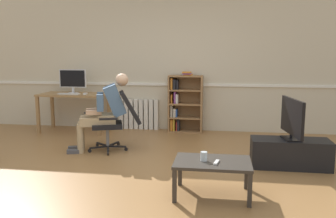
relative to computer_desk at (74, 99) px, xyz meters
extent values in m
plane|color=olive|center=(1.92, -2.15, -0.65)|extent=(18.00, 18.00, 0.00)
cube|color=beige|center=(1.92, 0.50, 0.70)|extent=(12.00, 0.10, 2.70)
cube|color=white|center=(1.92, 0.44, 0.27)|extent=(12.00, 0.03, 0.05)
cube|color=#9E7547|center=(-0.61, -0.30, -0.29)|extent=(0.06, 0.06, 0.72)
cube|color=#9E7547|center=(0.61, -0.30, -0.29)|extent=(0.06, 0.06, 0.72)
cube|color=#9E7547|center=(0.61, 0.30, -0.29)|extent=(0.06, 0.06, 0.72)
cube|color=#9E7547|center=(-0.61, 0.30, -0.29)|extent=(0.06, 0.06, 0.72)
cube|color=#9E7547|center=(0.00, 0.00, 0.08)|extent=(1.30, 0.68, 0.04)
cube|color=silver|center=(-0.04, 0.06, 0.11)|extent=(0.18, 0.14, 0.01)
cube|color=silver|center=(-0.04, 0.08, 0.16)|extent=(0.04, 0.02, 0.10)
cube|color=silver|center=(-0.04, 0.08, 0.39)|extent=(0.55, 0.02, 0.36)
cube|color=black|center=(-0.04, 0.07, 0.39)|extent=(0.51, 0.00, 0.32)
cube|color=white|center=(-0.04, -0.14, 0.11)|extent=(0.42, 0.12, 0.02)
cube|color=white|center=(0.29, -0.12, 0.12)|extent=(0.06, 0.10, 0.03)
cube|color=olive|center=(1.87, 0.27, -0.10)|extent=(0.03, 0.28, 1.11)
cube|color=olive|center=(2.50, 0.27, -0.10)|extent=(0.03, 0.28, 1.11)
cube|color=olive|center=(2.18, 0.41, -0.10)|extent=(0.63, 0.02, 1.11)
cube|color=olive|center=(2.18, 0.27, -0.64)|extent=(0.60, 0.28, 0.03)
cube|color=olive|center=(2.18, 0.27, -0.37)|extent=(0.60, 0.28, 0.03)
cube|color=olive|center=(2.18, 0.27, -0.10)|extent=(0.60, 0.28, 0.03)
cube|color=olive|center=(2.18, 0.27, 0.17)|extent=(0.60, 0.28, 0.03)
cube|color=olive|center=(2.18, 0.27, 0.45)|extent=(0.60, 0.28, 0.03)
cube|color=orange|center=(1.92, 0.28, -0.51)|extent=(0.05, 0.19, 0.22)
cube|color=beige|center=(1.92, 0.28, -0.24)|extent=(0.04, 0.19, 0.23)
cube|color=orange|center=(1.92, 0.29, 0.00)|extent=(0.03, 0.19, 0.17)
cube|color=orange|center=(1.92, 0.28, 0.30)|extent=(0.04, 0.19, 0.22)
cube|color=gold|center=(1.97, 0.26, -0.51)|extent=(0.02, 0.19, 0.23)
cube|color=beige|center=(1.97, 0.27, -0.27)|extent=(0.05, 0.19, 0.17)
cube|color=#89428E|center=(1.98, 0.27, 0.03)|extent=(0.03, 0.19, 0.23)
cube|color=black|center=(1.97, 0.27, 0.29)|extent=(0.05, 0.19, 0.20)
cube|color=red|center=(2.02, 0.28, -0.54)|extent=(0.03, 0.19, 0.17)
cube|color=#2D519E|center=(2.01, 0.28, -0.28)|extent=(0.03, 0.19, 0.15)
cube|color=white|center=(2.02, 0.27, 0.01)|extent=(0.04, 0.19, 0.18)
cube|color=black|center=(2.03, 0.28, 0.28)|extent=(0.04, 0.19, 0.18)
cube|color=black|center=(2.05, 0.26, -0.51)|extent=(0.04, 0.19, 0.23)
cube|color=orange|center=(2.23, 0.31, 0.47)|extent=(0.16, 0.22, 0.02)
cube|color=#89428E|center=(2.21, 0.28, 0.50)|extent=(0.16, 0.22, 0.02)
cube|color=orange|center=(2.20, 0.26, 0.52)|extent=(0.16, 0.22, 0.02)
cube|color=white|center=(0.85, 0.39, -0.35)|extent=(0.08, 0.08, 0.61)
cube|color=white|center=(0.95, 0.39, -0.35)|extent=(0.08, 0.08, 0.61)
cube|color=white|center=(1.06, 0.39, -0.35)|extent=(0.08, 0.08, 0.61)
cube|color=white|center=(1.16, 0.39, -0.35)|extent=(0.08, 0.08, 0.61)
cube|color=white|center=(1.27, 0.39, -0.35)|extent=(0.08, 0.08, 0.61)
cube|color=white|center=(1.37, 0.39, -0.35)|extent=(0.08, 0.08, 0.61)
cube|color=white|center=(1.47, 0.39, -0.35)|extent=(0.08, 0.08, 0.61)
cube|color=white|center=(1.58, 0.39, -0.35)|extent=(0.08, 0.08, 0.61)
cube|color=black|center=(1.14, -1.39, -0.59)|extent=(0.13, 0.30, 0.02)
cylinder|color=black|center=(1.18, -1.53, -0.63)|extent=(0.04, 0.06, 0.06)
cube|color=black|center=(1.24, -1.25, -0.59)|extent=(0.30, 0.04, 0.02)
cylinder|color=black|center=(1.39, -1.25, -0.63)|extent=(0.06, 0.02, 0.06)
cube|color=black|center=(1.14, -1.11, -0.59)|extent=(0.13, 0.30, 0.02)
cylinder|color=black|center=(1.18, -0.96, -0.63)|extent=(0.04, 0.06, 0.06)
cube|color=black|center=(0.97, -1.16, -0.59)|extent=(0.26, 0.20, 0.02)
cylinder|color=black|center=(0.85, -1.07, -0.63)|extent=(0.06, 0.05, 0.06)
cube|color=black|center=(0.97, -1.34, -0.59)|extent=(0.26, 0.21, 0.02)
cylinder|color=black|center=(0.85, -1.43, -0.63)|extent=(0.06, 0.05, 0.06)
cylinder|color=gray|center=(1.09, -1.25, -0.43)|extent=(0.05, 0.05, 0.30)
cube|color=black|center=(1.09, -1.25, -0.24)|extent=(0.58, 0.58, 0.07)
cube|color=black|center=(1.44, -1.13, 0.04)|extent=(0.45, 0.52, 0.52)
cube|color=black|center=(1.03, -1.00, -0.10)|extent=(0.28, 0.13, 0.03)
cube|color=black|center=(1.19, -1.49, -0.10)|extent=(0.28, 0.13, 0.03)
cube|color=tan|center=(1.09, -1.25, -0.14)|extent=(0.35, 0.40, 0.14)
cube|color=#476689|center=(1.21, -1.21, 0.16)|extent=(0.45, 0.44, 0.52)
sphere|color=#D6A884|center=(1.32, -1.17, 0.47)|extent=(0.20, 0.20, 0.20)
cube|color=black|center=(0.82, -1.34, -0.04)|extent=(0.15, 0.08, 0.02)
cube|color=tan|center=(0.86, -1.22, -0.17)|extent=(0.44, 0.25, 0.13)
cylinder|color=tan|center=(0.66, -1.29, -0.43)|extent=(0.10, 0.10, 0.46)
cube|color=#4C4C51|center=(0.57, -1.32, -0.62)|extent=(0.24, 0.15, 0.06)
cube|color=tan|center=(0.92, -1.41, -0.17)|extent=(0.44, 0.25, 0.13)
cylinder|color=tan|center=(0.72, -1.48, -0.43)|extent=(0.10, 0.10, 0.46)
cube|color=#4C4C51|center=(0.63, -1.51, -0.62)|extent=(0.24, 0.15, 0.06)
cube|color=#476689|center=(0.94, -1.13, 0.14)|extent=(0.12, 0.11, 0.26)
cube|color=#D6A884|center=(0.87, -1.22, -0.02)|extent=(0.25, 0.14, 0.07)
cube|color=#476689|center=(1.04, -1.43, 0.14)|extent=(0.12, 0.11, 0.26)
cube|color=#D6A884|center=(0.93, -1.40, -0.02)|extent=(0.25, 0.14, 0.07)
cube|color=black|center=(3.82, -1.71, -0.46)|extent=(1.04, 0.41, 0.39)
cube|color=black|center=(3.82, -1.71, -0.26)|extent=(0.25, 0.35, 0.02)
cylinder|color=black|center=(3.82, -1.71, -0.22)|extent=(0.04, 0.04, 0.05)
cube|color=black|center=(3.82, -1.71, 0.05)|extent=(0.16, 0.78, 0.48)
cube|color=white|center=(3.84, -1.70, 0.05)|extent=(0.11, 0.73, 0.45)
cube|color=#332D28|center=(2.41, -3.09, -0.48)|extent=(0.04, 0.04, 0.36)
cube|color=#332D28|center=(3.17, -3.09, -0.48)|extent=(0.04, 0.04, 0.36)
cube|color=#332D28|center=(3.17, -2.59, -0.48)|extent=(0.04, 0.04, 0.36)
cube|color=#332D28|center=(2.41, -2.59, -0.48)|extent=(0.04, 0.04, 0.36)
cube|color=#332D28|center=(2.79, -2.84, -0.28)|extent=(0.82, 0.56, 0.03)
cylinder|color=silver|center=(2.70, -2.85, -0.21)|extent=(0.07, 0.07, 0.10)
cube|color=white|center=(2.84, -2.91, -0.26)|extent=(0.06, 0.15, 0.02)
camera|label=1|loc=(2.87, -6.55, 0.89)|focal=37.80mm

